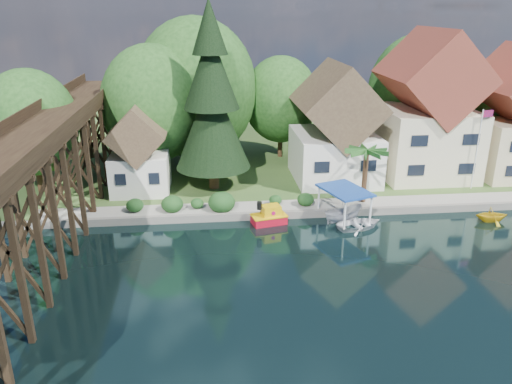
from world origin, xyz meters
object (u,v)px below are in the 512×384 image
(house_left, at_px, (335,131))
(tugboat, at_px, (269,216))
(boat_yellow, at_px, (492,214))
(flagpole, at_px, (480,141))
(boat_white_a, at_px, (360,223))
(boat_canopy, at_px, (344,208))
(palm_tree, at_px, (367,153))
(shed, at_px, (139,155))
(conifer, at_px, (212,102))
(trestle_bridge, at_px, (48,173))
(house_center, at_px, (427,115))

(house_left, bearing_deg, tugboat, -129.55)
(house_left, bearing_deg, boat_yellow, -44.66)
(flagpole, distance_m, boat_white_a, 14.71)
(boat_canopy, xyz_separation_m, boat_yellow, (11.77, -1.23, -0.50))
(house_left, height_order, palm_tree, house_left)
(shed, relative_size, boat_yellow, 3.11)
(conifer, distance_m, tugboat, 11.52)
(trestle_bridge, relative_size, house_center, 3.18)
(boat_canopy, bearing_deg, shed, 155.61)
(trestle_bridge, distance_m, boat_white_a, 23.12)
(boat_yellow, bearing_deg, boat_canopy, 88.49)
(house_center, xyz_separation_m, palm_tree, (-7.97, -6.86, -1.59))
(conifer, distance_m, boat_canopy, 14.53)
(flagpole, height_order, boat_canopy, flagpole)
(flagpole, relative_size, boat_canopy, 1.47)
(conifer, relative_size, boat_canopy, 3.31)
(house_center, height_order, boat_yellow, house_center)
(boat_white_a, height_order, boat_yellow, boat_yellow)
(house_center, relative_size, tugboat, 4.63)
(palm_tree, bearing_deg, house_center, 40.72)
(palm_tree, height_order, flagpole, flagpole)
(house_left, bearing_deg, conifer, -172.59)
(shed, xyz_separation_m, conifer, (6.50, 0.01, 4.57))
(boat_canopy, bearing_deg, boat_yellow, -5.97)
(boat_yellow, bearing_deg, tugboat, 89.94)
(trestle_bridge, xyz_separation_m, flagpole, (35.04, 6.77, -0.38))
(house_center, bearing_deg, boat_canopy, -137.47)
(flagpole, bearing_deg, trestle_bridge, -169.06)
(shed, bearing_deg, flagpole, -4.87)
(conifer, distance_m, flagpole, 23.92)
(palm_tree, relative_size, flagpole, 0.68)
(trestle_bridge, distance_m, shed, 10.69)
(tugboat, height_order, boat_yellow, tugboat)
(boat_yellow, bearing_deg, boat_white_a, 95.14)
(house_left, bearing_deg, house_center, 3.18)
(shed, bearing_deg, palm_tree, -14.31)
(trestle_bridge, height_order, palm_tree, trestle_bridge)
(house_left, height_order, boat_yellow, house_left)
(boat_canopy, height_order, boat_yellow, boat_canopy)
(house_left, height_order, shed, house_left)
(shed, relative_size, boat_white_a, 2.11)
(flagpole, bearing_deg, house_left, 161.36)
(trestle_bridge, xyz_separation_m, boat_white_a, (22.57, 0.44, -4.96))
(trestle_bridge, bearing_deg, shed, 61.81)
(house_left, xyz_separation_m, palm_tree, (1.03, -6.36, -0.32))
(boat_white_a, bearing_deg, tugboat, 61.21)
(house_left, xyz_separation_m, boat_yellow, (10.38, -10.26, -4.47))
(flagpole, height_order, boat_yellow, flagpole)
(house_left, relative_size, boat_white_a, 2.97)
(tugboat, bearing_deg, conifer, 119.55)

